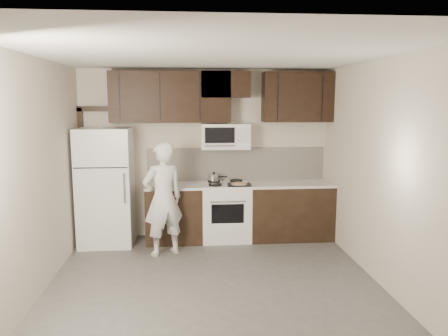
{
  "coord_description": "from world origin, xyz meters",
  "views": [
    {
      "loc": [
        -0.31,
        -4.8,
        2.21
      ],
      "look_at": [
        0.18,
        0.9,
        1.32
      ],
      "focal_mm": 35.0,
      "sensor_mm": 36.0,
      "label": 1
    }
  ],
  "objects": [
    {
      "name": "baking_tray",
      "position": [
        0.49,
        1.77,
        0.92
      ],
      "size": [
        0.38,
        0.29,
        0.02
      ],
      "primitive_type": "cube",
      "rotation": [
        0.0,
        0.0,
        -0.05
      ],
      "color": "black",
      "rests_on": "counter_run"
    },
    {
      "name": "back_wall",
      "position": [
        0.0,
        2.25,
        1.35
      ],
      "size": [
        4.0,
        0.0,
        4.0
      ],
      "primitive_type": "plane",
      "rotation": [
        1.57,
        0.0,
        0.0
      ],
      "color": "beige",
      "rests_on": "ground"
    },
    {
      "name": "pizza",
      "position": [
        0.49,
        1.77,
        0.94
      ],
      "size": [
        0.26,
        0.26,
        0.02
      ],
      "primitive_type": "cylinder",
      "rotation": [
        0.0,
        0.0,
        -0.05
      ],
      "color": "#D4B68E",
      "rests_on": "baking_tray"
    },
    {
      "name": "ceiling",
      "position": [
        0.0,
        0.0,
        2.7
      ],
      "size": [
        4.5,
        4.5,
        0.0
      ],
      "primitive_type": "plane",
      "rotation": [
        3.14,
        0.0,
        0.0
      ],
      "color": "white",
      "rests_on": "back_wall"
    },
    {
      "name": "floor",
      "position": [
        0.0,
        0.0,
        0.0
      ],
      "size": [
        4.5,
        4.5,
        0.0
      ],
      "primitive_type": "plane",
      "color": "#4F4D4A",
      "rests_on": "ground"
    },
    {
      "name": "microwave",
      "position": [
        0.3,
        2.06,
        1.65
      ],
      "size": [
        0.76,
        0.42,
        0.4
      ],
      "color": "white",
      "rests_on": "upper_cabinets"
    },
    {
      "name": "counter_run",
      "position": [
        0.6,
        1.94,
        0.46
      ],
      "size": [
        2.95,
        0.64,
        0.91
      ],
      "color": "black",
      "rests_on": "floor"
    },
    {
      "name": "saucepan",
      "position": [
        0.12,
        2.09,
        0.98
      ],
      "size": [
        0.3,
        0.17,
        0.17
      ],
      "color": "silver",
      "rests_on": "stove"
    },
    {
      "name": "upper_cabinets",
      "position": [
        0.21,
        2.08,
        2.28
      ],
      "size": [
        3.48,
        0.35,
        0.78
      ],
      "color": "black",
      "rests_on": "back_wall"
    },
    {
      "name": "door_trim",
      "position": [
        -1.92,
        2.21,
        1.25
      ],
      "size": [
        0.5,
        0.08,
        2.12
      ],
      "color": "black",
      "rests_on": "floor"
    },
    {
      "name": "backsplash",
      "position": [
        0.5,
        2.24,
        1.18
      ],
      "size": [
        2.9,
        0.02,
        0.54
      ],
      "primitive_type": "cube",
      "color": "silver",
      "rests_on": "counter_run"
    },
    {
      "name": "refrigerator",
      "position": [
        -1.55,
        1.89,
        0.9
      ],
      "size": [
        0.8,
        0.76,
        1.8
      ],
      "color": "white",
      "rests_on": "floor"
    },
    {
      "name": "person",
      "position": [
        -0.65,
        1.33,
        0.82
      ],
      "size": [
        0.71,
        0.62,
        1.64
      ],
      "primitive_type": "imported",
      "rotation": [
        0.0,
        0.0,
        3.6
      ],
      "color": "white",
      "rests_on": "floor"
    },
    {
      "name": "stove",
      "position": [
        0.3,
        1.94,
        0.46
      ],
      "size": [
        0.76,
        0.66,
        0.94
      ],
      "color": "white",
      "rests_on": "floor"
    }
  ]
}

